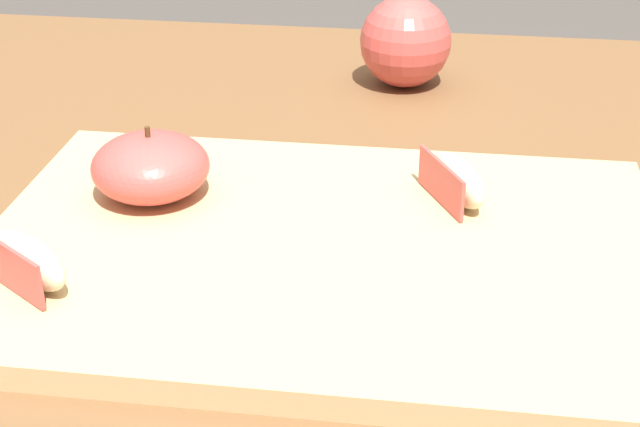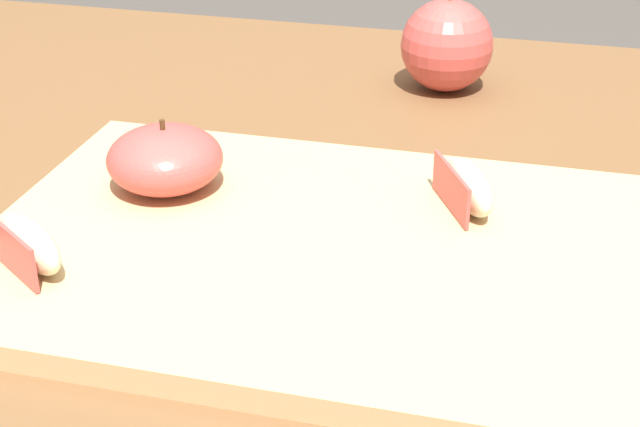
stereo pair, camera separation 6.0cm
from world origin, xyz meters
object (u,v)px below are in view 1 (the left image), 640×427
object	(u,v)px
cutting_board	(320,253)
apple_wedge_right	(27,261)
whole_apple_pink_lady	(405,42)
apple_wedge_middle	(456,180)
apple_half_skin_up	(151,167)

from	to	relation	value
cutting_board	apple_wedge_right	world-z (taller)	apple_wedge_right
cutting_board	whole_apple_pink_lady	bearing A→B (deg)	84.70
apple_wedge_middle	apple_half_skin_up	bearing A→B (deg)	-173.69
cutting_board	apple_wedge_middle	distance (m)	0.11
apple_wedge_middle	apple_wedge_right	world-z (taller)	same
cutting_board	apple_wedge_right	xyz separation A→B (m)	(-0.16, -0.07, 0.02)
cutting_board	apple_wedge_right	size ratio (longest dim) A/B	6.27
apple_half_skin_up	whole_apple_pink_lady	xyz separation A→B (m)	(0.15, 0.29, 0.00)
cutting_board	apple_half_skin_up	xyz separation A→B (m)	(-0.12, 0.05, 0.03)
apple_half_skin_up	apple_wedge_middle	bearing A→B (deg)	6.31
apple_wedge_middle	apple_wedge_right	xyz separation A→B (m)	(-0.24, -0.14, 0.00)
cutting_board	apple_half_skin_up	bearing A→B (deg)	158.61
cutting_board	apple_half_skin_up	distance (m)	0.13
cutting_board	whole_apple_pink_lady	xyz separation A→B (m)	(0.03, 0.33, 0.03)
apple_half_skin_up	apple_wedge_right	xyz separation A→B (m)	(-0.04, -0.12, -0.01)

